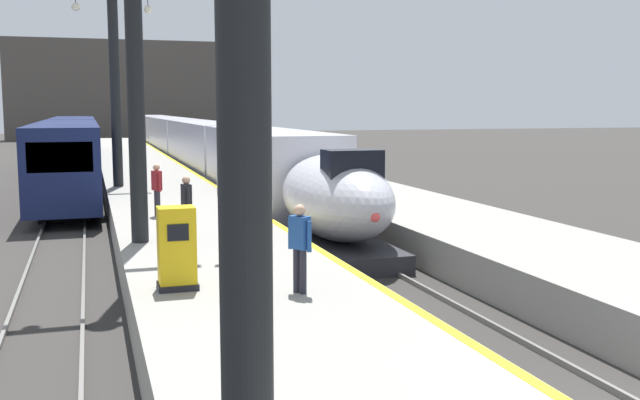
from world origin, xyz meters
The scene contains 18 objects.
platform_left centered at (-4.05, 24.75, 0.53)m, with size 4.80×110.00×1.05m, color gray.
platform_right centered at (4.05, 24.75, 0.53)m, with size 4.80×110.00×1.05m, color gray.
platform_left_safety_stripe centered at (-1.77, 24.75, 1.05)m, with size 0.20×107.80×0.01m, color yellow.
rail_main_left centered at (-0.75, 27.50, 0.06)m, with size 0.08×110.00×0.12m, color slate.
rail_main_right centered at (0.75, 27.50, 0.06)m, with size 0.08×110.00×0.12m, color slate.
rail_secondary_left centered at (-8.85, 27.50, 0.06)m, with size 0.08×110.00×0.12m, color slate.
rail_secondary_right centered at (-7.35, 27.50, 0.06)m, with size 0.08×110.00×0.12m, color slate.
highspeed_train_main centered at (0.00, 47.23, 1.97)m, with size 2.92×75.26×3.60m.
regional_train_adjacent centered at (-8.10, 38.83, 2.13)m, with size 2.85×36.60×3.80m.
station_column_mid centered at (-5.90, 12.13, 6.82)m, with size 4.00×0.68×9.65m.
station_column_far centered at (-5.90, 26.31, 6.30)m, with size 4.00×0.68×8.66m.
passenger_near_edge centered at (-4.68, 12.15, 2.04)m, with size 0.26×0.57×1.69m.
passenger_mid_platform centered at (-5.06, 16.59, 2.04)m, with size 0.32×0.55×1.69m.
passenger_far_waiting centered at (-3.38, 5.78, 2.04)m, with size 0.38×0.50×1.69m.
rolling_suitcase centered at (-2.93, 11.71, 1.35)m, with size 0.40×0.22×0.98m.
ticket_machine_yellow centered at (-5.55, 6.80, 1.79)m, with size 0.76×0.62×1.60m.
departure_info_board centered at (-3.89, 9.27, 2.56)m, with size 0.90×0.10×2.12m.
terminus_back_wall centered at (0.00, 102.00, 7.00)m, with size 36.00×2.00×14.00m, color #4C4742.
Camera 1 is at (-7.09, -7.25, 4.54)m, focal length 41.22 mm.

